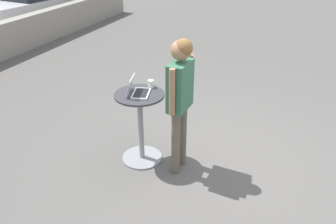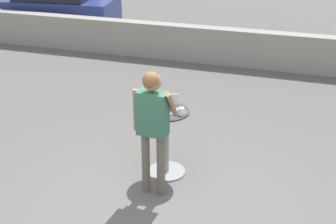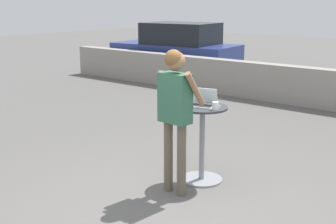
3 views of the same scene
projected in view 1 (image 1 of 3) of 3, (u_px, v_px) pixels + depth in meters
name	position (u px, v px, depth m)	size (l,w,h in m)	color
ground_plane	(214.00, 164.00, 4.47)	(50.00, 50.00, 0.00)	#5B5956
cafe_table	(141.00, 124.00, 4.32)	(0.64, 0.64, 0.99)	gray
laptop	(137.00, 90.00, 4.08)	(0.38, 0.34, 0.22)	silver
coffee_mug	(151.00, 84.00, 4.26)	(0.12, 0.08, 0.10)	white
standing_person	(180.00, 91.00, 3.86)	(0.55, 0.37, 1.76)	brown
parked_car_near_street	(33.00, 4.00, 10.89)	(4.01, 2.37, 1.46)	silver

